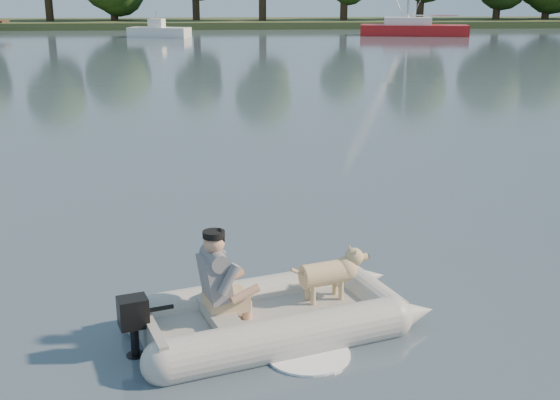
{
  "coord_description": "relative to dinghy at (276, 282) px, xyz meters",
  "views": [
    {
      "loc": [
        -0.2,
        -6.35,
        3.42
      ],
      "look_at": [
        0.53,
        2.48,
        0.75
      ],
      "focal_mm": 45.0,
      "sensor_mm": 36.0,
      "label": 1
    }
  ],
  "objects": [
    {
      "name": "dinghy",
      "position": [
        0.0,
        0.0,
        0.0
      ],
      "size": [
        5.19,
        4.54,
        1.24
      ],
      "primitive_type": null,
      "rotation": [
        0.0,
        0.0,
        0.31
      ],
      "color": "#9D9D98",
      "rests_on": "water"
    },
    {
      "name": "water",
      "position": [
        -0.31,
        -0.3,
        -0.52
      ],
      "size": [
        160.0,
        160.0,
        0.0
      ],
      "primitive_type": "plane",
      "color": "slate",
      "rests_on": "ground"
    },
    {
      "name": "sailboat",
      "position": [
        14.02,
        46.87,
        -0.04
      ],
      "size": [
        8.33,
        4.03,
        11.0
      ],
      "rotation": [
        0.0,
        0.0,
        -0.21
      ],
      "color": "#A91315",
      "rests_on": "water"
    },
    {
      "name": "motorboat",
      "position": [
        -4.98,
        46.63,
        0.36
      ],
      "size": [
        4.91,
        3.06,
        1.94
      ],
      "primitive_type": null,
      "rotation": [
        0.0,
        0.0,
        -0.3
      ],
      "color": "white",
      "rests_on": "water"
    },
    {
      "name": "dog",
      "position": [
        0.53,
        0.22,
        -0.06
      ],
      "size": [
        0.88,
        0.54,
        0.55
      ],
      "primitive_type": null,
      "rotation": [
        0.0,
        0.0,
        0.31
      ],
      "color": "tan",
      "rests_on": "dinghy"
    },
    {
      "name": "outboard_motor",
      "position": [
        -1.41,
        -0.45,
        -0.25
      ],
      "size": [
        0.43,
        0.36,
        0.7
      ],
      "primitive_type": null,
      "rotation": [
        0.0,
        0.0,
        0.31
      ],
      "color": "black",
      "rests_on": "dinghy"
    },
    {
      "name": "shore_bank",
      "position": [
        -0.31,
        61.7,
        -0.27
      ],
      "size": [
        160.0,
        12.0,
        0.7
      ],
      "primitive_type": "cube",
      "color": "#47512D",
      "rests_on": "water"
    },
    {
      "name": "man",
      "position": [
        -0.61,
        -0.15,
        0.17
      ],
      "size": [
        0.78,
        0.72,
        0.96
      ],
      "primitive_type": null,
      "rotation": [
        0.0,
        0.0,
        0.31
      ],
      "color": "slate",
      "rests_on": "dinghy"
    }
  ]
}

